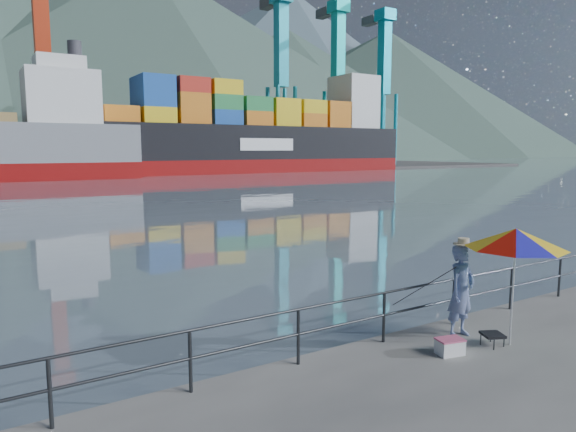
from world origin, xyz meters
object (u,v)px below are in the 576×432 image
at_px(cooler_bag, 450,347).
at_px(container_ship, 262,137).
at_px(beach_umbrella, 516,239).
at_px(fisherman, 461,291).

height_order(cooler_bag, container_ship, container_ship).
relative_size(beach_umbrella, cooler_bag, 4.87).
bearing_deg(cooler_bag, fisherman, 43.75).
height_order(fisherman, container_ship, container_ship).
xyz_separation_m(beach_umbrella, cooler_bag, (-1.37, 0.29, -1.96)).
height_order(fisherman, beach_umbrella, beach_umbrella).
bearing_deg(beach_umbrella, cooler_bag, 167.95).
bearing_deg(container_ship, fisherman, -115.97).
relative_size(fisherman, container_ship, 0.03).
bearing_deg(beach_umbrella, container_ship, 64.57).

